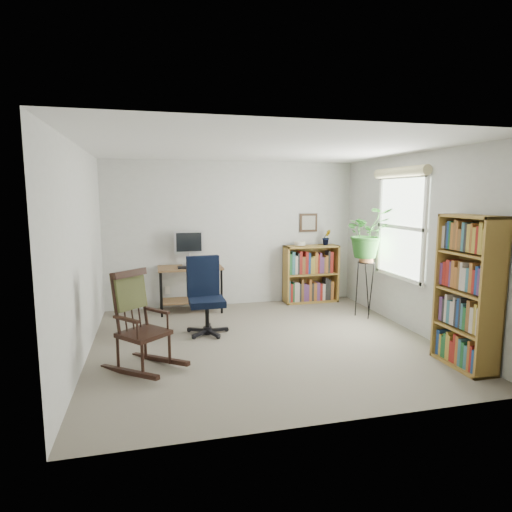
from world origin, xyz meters
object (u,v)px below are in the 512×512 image
object	(u,v)px
office_chair	(207,296)
low_bookshelf	(311,274)
rocking_chair	(143,320)
tall_bookshelf	(468,292)
desk	(191,289)

from	to	relation	value
office_chair	low_bookshelf	bearing A→B (deg)	27.56
rocking_chair	low_bookshelf	distance (m)	3.61
low_bookshelf	tall_bookshelf	size ratio (longest dim) A/B	0.60
desk	tall_bookshelf	xyz separation A→B (m)	(2.68, -2.94, 0.46)
desk	low_bookshelf	distance (m)	2.09
desk	tall_bookshelf	bearing A→B (deg)	-47.73
desk	tall_bookshelf	world-z (taller)	tall_bookshelf
rocking_chair	tall_bookshelf	xyz separation A→B (m)	(3.37, -0.75, 0.28)
low_bookshelf	rocking_chair	bearing A→B (deg)	-140.23
desk	low_bookshelf	world-z (taller)	low_bookshelf
desk	rocking_chair	distance (m)	2.30
office_chair	rocking_chair	distance (m)	1.28
tall_bookshelf	low_bookshelf	bearing A→B (deg)	100.92
office_chair	tall_bookshelf	distance (m)	3.12
desk	office_chair	bearing A→B (deg)	-84.76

